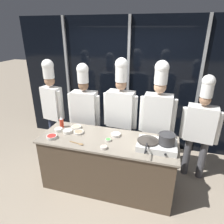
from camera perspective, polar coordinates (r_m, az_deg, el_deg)
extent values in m
plane|color=gray|center=(3.61, -1.15, -20.04)|extent=(24.00, 24.00, 0.00)
cube|color=black|center=(4.26, 4.67, 7.67)|extent=(4.86, 0.04, 2.70)
cube|color=gray|center=(4.67, -12.41, 8.58)|extent=(0.05, 0.05, 2.70)
cube|color=gray|center=(4.21, 4.55, 7.51)|extent=(0.05, 0.05, 2.70)
cube|color=gray|center=(4.18, 23.44, 5.56)|extent=(0.05, 0.05, 2.70)
cube|color=#4C3D2D|center=(3.33, -1.21, -14.61)|extent=(2.05, 0.72, 0.86)
cube|color=gray|center=(3.08, -1.28, -8.01)|extent=(2.11, 0.76, 0.03)
cube|color=silver|center=(2.92, 12.67, -9.26)|extent=(0.55, 0.38, 0.09)
cylinder|color=black|center=(2.89, 10.26, -8.13)|extent=(0.22, 0.22, 0.01)
cylinder|color=black|center=(2.75, 9.72, -11.08)|extent=(0.03, 0.01, 0.03)
cylinder|color=black|center=(2.89, 15.26, -8.68)|extent=(0.22, 0.22, 0.01)
cylinder|color=black|center=(2.75, 15.02, -11.67)|extent=(0.03, 0.01, 0.03)
cylinder|color=#38332D|center=(2.89, 10.27, -7.96)|extent=(0.29, 0.29, 0.01)
cone|color=#38332D|center=(2.88, 10.30, -7.58)|extent=(0.31, 0.31, 0.05)
cylinder|color=black|center=(2.65, 9.68, -10.18)|extent=(0.02, 0.23, 0.02)
cylinder|color=#333335|center=(2.85, 15.42, -7.41)|extent=(0.22, 0.22, 0.14)
torus|color=#333335|center=(2.82, 15.56, -6.23)|extent=(0.23, 0.23, 0.01)
torus|color=#333335|center=(2.83, 13.03, -6.39)|extent=(0.01, 0.05, 0.05)
torus|color=#333335|center=(2.84, 17.98, -6.91)|extent=(0.01, 0.05, 0.05)
cylinder|color=red|center=(3.50, -14.19, -3.13)|extent=(0.07, 0.07, 0.15)
cone|color=white|center=(3.46, -14.34, -1.68)|extent=(0.06, 0.06, 0.04)
cylinder|color=silver|center=(3.32, -12.62, -5.45)|extent=(0.15, 0.15, 0.04)
torus|color=silver|center=(3.31, -12.65, -5.11)|extent=(0.15, 0.15, 0.01)
cylinder|color=silver|center=(3.32, -12.63, -5.27)|extent=(0.12, 0.12, 0.02)
cylinder|color=silver|center=(3.44, -10.16, -4.30)|extent=(0.16, 0.16, 0.03)
torus|color=silver|center=(3.43, -10.18, -4.05)|extent=(0.17, 0.17, 0.01)
cylinder|color=#E0C689|center=(3.44, -10.17, -4.16)|extent=(0.13, 0.13, 0.02)
cylinder|color=silver|center=(3.42, -15.04, -4.90)|extent=(0.13, 0.13, 0.04)
torus|color=silver|center=(3.41, -15.07, -4.58)|extent=(0.13, 0.13, 0.01)
cylinder|color=silver|center=(3.41, -15.06, -4.73)|extent=(0.11, 0.11, 0.02)
cylinder|color=silver|center=(3.16, 1.08, -6.52)|extent=(0.15, 0.15, 0.04)
torus|color=silver|center=(3.15, 1.08, -6.23)|extent=(0.16, 0.16, 0.01)
cylinder|color=silver|center=(3.15, 1.08, -6.36)|extent=(0.12, 0.12, 0.02)
cylinder|color=silver|center=(3.23, -16.83, -6.83)|extent=(0.16, 0.16, 0.04)
torus|color=silver|center=(3.22, -16.88, -6.49)|extent=(0.17, 0.17, 0.01)
cylinder|color=red|center=(3.22, -16.86, -6.65)|extent=(0.13, 0.13, 0.02)
cylinder|color=silver|center=(3.02, -1.09, -8.02)|extent=(0.09, 0.09, 0.03)
torus|color=silver|center=(3.02, -1.10, -7.77)|extent=(0.09, 0.09, 0.01)
cylinder|color=#4C9E47|center=(3.02, -1.09, -7.88)|extent=(0.07, 0.07, 0.02)
cylinder|color=silver|center=(3.27, -9.51, -5.76)|extent=(0.16, 0.16, 0.03)
torus|color=silver|center=(3.27, -9.53, -5.51)|extent=(0.17, 0.17, 0.01)
cylinder|color=#9E896B|center=(3.27, -9.52, -5.62)|extent=(0.13, 0.13, 0.02)
cylinder|color=silver|center=(2.85, -2.41, -10.12)|extent=(0.10, 0.10, 0.04)
torus|color=silver|center=(2.84, -2.41, -9.82)|extent=(0.10, 0.10, 0.01)
cylinder|color=#EAA893|center=(2.84, -2.41, -9.95)|extent=(0.08, 0.08, 0.02)
cube|color=olive|center=(3.04, -10.69, -8.55)|extent=(0.16, 0.04, 0.01)
ellipsoid|color=olive|center=(2.97, -8.81, -9.08)|extent=(0.08, 0.06, 0.02)
cylinder|color=#2D3856|center=(4.26, -14.57, -6.92)|extent=(0.10, 0.10, 0.80)
cylinder|color=#2D3856|center=(4.39, -16.63, -6.23)|extent=(0.10, 0.10, 0.80)
cube|color=white|center=(4.03, -16.69, 2.41)|extent=(0.41, 0.27, 0.64)
cylinder|color=white|center=(3.87, -14.68, 1.63)|extent=(0.08, 0.08, 0.59)
cylinder|color=white|center=(4.16, -19.09, 2.55)|extent=(0.08, 0.08, 0.59)
sphere|color=#A87A5B|center=(3.90, -17.42, 8.47)|extent=(0.19, 0.19, 0.19)
cylinder|color=white|center=(3.87, -17.72, 10.90)|extent=(0.20, 0.20, 0.23)
sphere|color=white|center=(3.85, -17.93, 12.60)|extent=(0.22, 0.22, 0.22)
cylinder|color=#232326|center=(4.01, -5.58, -8.37)|extent=(0.12, 0.12, 0.78)
cylinder|color=#232326|center=(4.09, -8.96, -7.88)|extent=(0.12, 0.12, 0.78)
cube|color=white|center=(3.74, -7.82, 1.16)|extent=(0.47, 0.26, 0.63)
cylinder|color=white|center=(3.63, -4.21, 0.31)|extent=(0.09, 0.09, 0.58)
cylinder|color=white|center=(3.81, -11.61, 0.99)|extent=(0.09, 0.09, 0.58)
sphere|color=brown|center=(3.60, -8.18, 7.53)|extent=(0.19, 0.19, 0.19)
cylinder|color=white|center=(3.56, -8.34, 10.15)|extent=(0.19, 0.19, 0.24)
sphere|color=white|center=(3.54, -8.44, 12.00)|extent=(0.21, 0.21, 0.21)
cylinder|color=#2D3856|center=(3.86, 4.17, -9.42)|extent=(0.12, 0.12, 0.80)
cylinder|color=#2D3856|center=(3.93, 0.50, -8.75)|extent=(0.12, 0.12, 0.80)
cube|color=white|center=(3.56, 2.50, 0.90)|extent=(0.49, 0.28, 0.65)
cylinder|color=white|center=(3.47, 6.45, -0.20)|extent=(0.09, 0.09, 0.60)
cylinder|color=white|center=(3.62, -1.66, 0.92)|extent=(0.09, 0.09, 0.60)
sphere|color=#A87A5B|center=(3.42, 2.63, 7.84)|extent=(0.19, 0.19, 0.19)
cylinder|color=white|center=(3.37, 2.69, 11.07)|extent=(0.20, 0.20, 0.29)
sphere|color=white|center=(3.35, 2.74, 13.48)|extent=(0.22, 0.22, 0.22)
cylinder|color=#4C4C51|center=(3.75, 13.79, -11.09)|extent=(0.12, 0.12, 0.82)
cylinder|color=#4C4C51|center=(3.76, 9.99, -10.64)|extent=(0.12, 0.12, 0.82)
cube|color=white|center=(3.40, 12.88, -0.44)|extent=(0.45, 0.24, 0.66)
cylinder|color=white|center=(3.37, 17.04, -1.43)|extent=(0.09, 0.09, 0.61)
cylinder|color=white|center=(3.40, 8.60, -0.48)|extent=(0.09, 0.09, 0.61)
sphere|color=tan|center=(3.25, 13.58, 6.89)|extent=(0.19, 0.19, 0.19)
cylinder|color=white|center=(3.21, 13.88, 10.00)|extent=(0.20, 0.20, 0.26)
sphere|color=white|center=(3.19, 14.10, 12.23)|extent=(0.22, 0.22, 0.22)
cylinder|color=#4C4C51|center=(3.87, 24.30, -12.17)|extent=(0.12, 0.12, 0.73)
cylinder|color=#4C4C51|center=(3.87, 20.52, -11.59)|extent=(0.12, 0.12, 0.73)
cube|color=white|center=(3.55, 24.00, -3.00)|extent=(0.49, 0.30, 0.59)
cylinder|color=white|center=(3.55, 28.05, -4.21)|extent=(0.09, 0.09, 0.54)
cylinder|color=white|center=(3.53, 19.78, -2.91)|extent=(0.09, 0.09, 0.54)
sphere|color=#A87A5B|center=(3.41, 25.08, 3.15)|extent=(0.17, 0.17, 0.17)
cylinder|color=white|center=(3.36, 25.56, 5.90)|extent=(0.18, 0.18, 0.25)
sphere|color=white|center=(3.33, 25.92, 7.92)|extent=(0.20, 0.20, 0.20)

